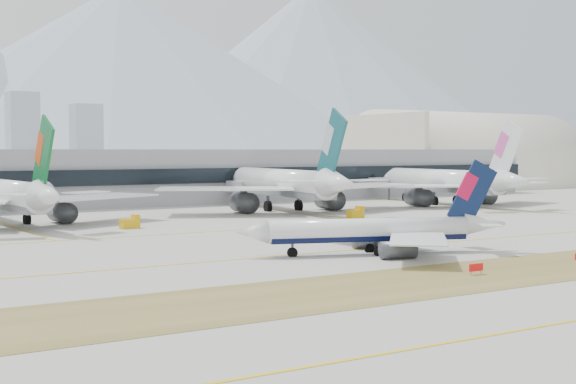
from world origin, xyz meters
TOP-DOWN VIEW (x-y plane):
  - ground at (0.00, 0.00)m, footprint 3000.00×3000.00m
  - taxiing_airliner at (-4.59, -10.68)m, footprint 39.32×33.38m
  - widebody_eva at (-38.77, 61.86)m, footprint 59.56×58.27m
  - widebody_cathay at (26.64, 64.36)m, footprint 67.39×66.39m
  - widebody_china_air at (75.65, 59.72)m, footprint 63.34×62.23m
  - terminal at (0.00, 114.84)m, footprint 280.00×43.10m
  - hangar at (154.56, 135.00)m, footprint 91.00×60.00m
  - hold_sign_left at (-6.91, -32.00)m, footprint 2.20×0.15m
  - gse_b at (-20.86, 43.69)m, footprint 3.55×2.00m
  - gse_c at (29.18, 39.36)m, footprint 3.55×2.00m

SIDE VIEW (x-z plane):
  - ground at x=0.00m, z-range 0.00..0.00m
  - hangar at x=154.56m, z-range -29.86..30.14m
  - hold_sign_left at x=-6.91m, z-range 0.20..1.55m
  - gse_b at x=-20.86m, z-range -0.25..2.35m
  - gse_c at x=29.18m, z-range -0.25..2.35m
  - taxiing_airliner at x=-4.59m, z-range -3.53..10.09m
  - widebody_eva at x=-38.77m, z-range -4.98..16.27m
  - widebody_china_air at x=75.65m, z-range -5.31..17.36m
  - widebody_cathay at x=26.64m, z-range -5.66..18.52m
  - terminal at x=0.00m, z-range 0.00..15.00m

